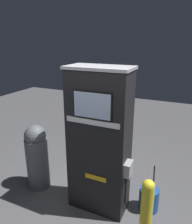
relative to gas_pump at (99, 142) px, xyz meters
name	(u,v)px	position (x,y,z in m)	size (l,w,h in m)	color
ground_plane	(93,213)	(0.00, -0.22, -1.10)	(14.00, 14.00, 0.00)	#4C4C4F
gas_pump	(99,142)	(0.00, 0.00, 0.00)	(0.97, 0.49, 2.19)	black
safety_bollard	(146,220)	(0.85, -0.62, -0.52)	(0.14, 0.14, 1.11)	yellow
trash_bin	(37,156)	(-1.17, -0.01, -0.50)	(0.39, 0.39, 1.16)	#51565B
squeegee_bucket	(149,199)	(0.74, 0.23, -0.92)	(0.30, 0.30, 0.81)	#1E478C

